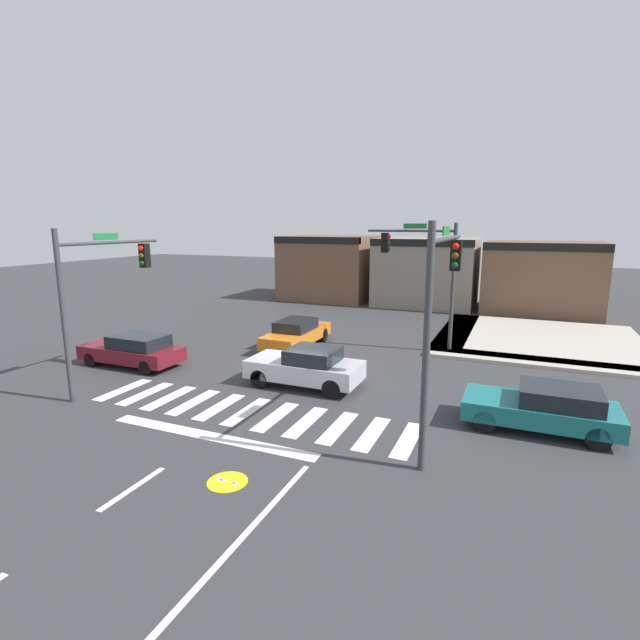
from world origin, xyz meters
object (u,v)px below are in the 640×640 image
(traffic_signal_southeast, at_px, (441,294))
(car_maroon, at_px, (133,350))
(traffic_signal_northeast, at_px, (423,263))
(car_silver, at_px, (306,367))
(car_teal, at_px, (545,407))
(traffic_signal_southwest, at_px, (102,281))
(car_orange, at_px, (296,333))

(traffic_signal_southeast, relative_size, car_maroon, 1.37)
(traffic_signal_northeast, bearing_deg, car_maroon, 35.42)
(car_silver, bearing_deg, traffic_signal_northeast, -111.70)
(car_teal, relative_size, car_maroon, 0.96)
(traffic_signal_southwest, height_order, car_maroon, traffic_signal_southwest)
(car_teal, distance_m, car_silver, 8.16)
(car_teal, bearing_deg, traffic_signal_southwest, 8.20)
(traffic_signal_southeast, distance_m, car_teal, 4.89)
(car_silver, relative_size, car_maroon, 0.96)
(traffic_signal_northeast, bearing_deg, car_teal, 123.65)
(car_teal, height_order, car_maroon, car_maroon)
(traffic_signal_northeast, bearing_deg, car_orange, 20.29)
(traffic_signal_northeast, bearing_deg, traffic_signal_southeast, 103.78)
(traffic_signal_southwest, bearing_deg, traffic_signal_northeast, -43.59)
(traffic_signal_southeast, relative_size, car_teal, 1.42)
(car_teal, bearing_deg, car_orange, -28.00)
(car_orange, height_order, car_silver, car_silver)
(traffic_signal_southwest, height_order, car_silver, traffic_signal_southwest)
(traffic_signal_southwest, distance_m, car_orange, 9.48)
(car_silver, height_order, car_maroon, car_silver)
(car_teal, bearing_deg, traffic_signal_southeast, 33.40)
(car_teal, distance_m, car_orange, 12.43)
(traffic_signal_southwest, relative_size, car_teal, 1.37)
(traffic_signal_southwest, distance_m, car_maroon, 4.26)
(traffic_signal_southwest, bearing_deg, car_maroon, 26.20)
(traffic_signal_southwest, height_order, car_orange, traffic_signal_southwest)
(traffic_signal_southwest, distance_m, car_teal, 15.39)
(traffic_signal_southwest, bearing_deg, traffic_signal_southeast, -88.80)
(car_silver, distance_m, car_maroon, 7.97)
(car_silver, bearing_deg, traffic_signal_southeast, 152.82)
(car_silver, bearing_deg, car_orange, -60.49)
(car_orange, bearing_deg, car_silver, 29.51)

